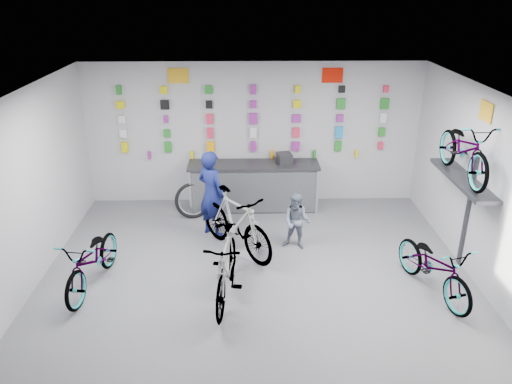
{
  "coord_description": "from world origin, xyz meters",
  "views": [
    {
      "loc": [
        -0.16,
        -6.14,
        4.46
      ],
      "look_at": [
        0.0,
        1.4,
        1.27
      ],
      "focal_mm": 35.0,
      "sensor_mm": 36.0,
      "label": 1
    }
  ],
  "objects_px": {
    "bike_left": "(93,260)",
    "bike_service": "(236,222)",
    "bike_center": "(226,267)",
    "customer": "(297,221)",
    "bike_right": "(434,266)",
    "counter": "(254,187)",
    "clerk": "(211,194)"
  },
  "relations": [
    {
      "from": "bike_left",
      "to": "bike_service",
      "type": "height_order",
      "value": "bike_service"
    },
    {
      "from": "bike_left",
      "to": "bike_service",
      "type": "bearing_deg",
      "value": 33.85
    },
    {
      "from": "bike_center",
      "to": "customer",
      "type": "bearing_deg",
      "value": 58.7
    },
    {
      "from": "bike_right",
      "to": "customer",
      "type": "distance_m",
      "value": 2.44
    },
    {
      "from": "counter",
      "to": "bike_left",
      "type": "relative_size",
      "value": 1.51
    },
    {
      "from": "counter",
      "to": "clerk",
      "type": "height_order",
      "value": "clerk"
    },
    {
      "from": "bike_right",
      "to": "bike_service",
      "type": "xyz_separation_m",
      "value": [
        -3.04,
        1.33,
        0.11
      ]
    },
    {
      "from": "bike_right",
      "to": "customer",
      "type": "height_order",
      "value": "customer"
    },
    {
      "from": "bike_center",
      "to": "bike_service",
      "type": "xyz_separation_m",
      "value": [
        0.12,
        1.42,
        0.03
      ]
    },
    {
      "from": "bike_left",
      "to": "customer",
      "type": "height_order",
      "value": "customer"
    },
    {
      "from": "bike_right",
      "to": "bike_left",
      "type": "bearing_deg",
      "value": 160.12
    },
    {
      "from": "clerk",
      "to": "customer",
      "type": "distance_m",
      "value": 1.66
    },
    {
      "from": "customer",
      "to": "counter",
      "type": "bearing_deg",
      "value": 131.16
    },
    {
      "from": "bike_left",
      "to": "bike_right",
      "type": "distance_m",
      "value": 5.26
    },
    {
      "from": "bike_service",
      "to": "clerk",
      "type": "xyz_separation_m",
      "value": [
        -0.46,
        0.68,
        0.25
      ]
    },
    {
      "from": "counter",
      "to": "customer",
      "type": "bearing_deg",
      "value": -66.93
    },
    {
      "from": "bike_center",
      "to": "bike_service",
      "type": "distance_m",
      "value": 1.42
    },
    {
      "from": "bike_center",
      "to": "bike_right",
      "type": "xyz_separation_m",
      "value": [
        3.16,
        0.09,
        -0.08
      ]
    },
    {
      "from": "bike_center",
      "to": "clerk",
      "type": "xyz_separation_m",
      "value": [
        -0.34,
        2.1,
        0.29
      ]
    },
    {
      "from": "bike_left",
      "to": "bike_service",
      "type": "relative_size",
      "value": 0.93
    },
    {
      "from": "counter",
      "to": "clerk",
      "type": "distance_m",
      "value": 1.46
    },
    {
      "from": "counter",
      "to": "bike_service",
      "type": "relative_size",
      "value": 1.4
    },
    {
      "from": "bike_center",
      "to": "customer",
      "type": "xyz_separation_m",
      "value": [
        1.2,
        1.54,
        -0.02
      ]
    },
    {
      "from": "bike_center",
      "to": "clerk",
      "type": "distance_m",
      "value": 2.14
    },
    {
      "from": "bike_left",
      "to": "bike_right",
      "type": "bearing_deg",
      "value": 5.45
    },
    {
      "from": "bike_service",
      "to": "counter",
      "type": "bearing_deg",
      "value": 40.92
    },
    {
      "from": "bike_center",
      "to": "customer",
      "type": "distance_m",
      "value": 1.95
    },
    {
      "from": "bike_service",
      "to": "clerk",
      "type": "relative_size",
      "value": 1.16
    },
    {
      "from": "clerk",
      "to": "bike_center",
      "type": "bearing_deg",
      "value": 139.36
    },
    {
      "from": "bike_right",
      "to": "bike_center",
      "type": "bearing_deg",
      "value": 164.75
    },
    {
      "from": "bike_center",
      "to": "bike_right",
      "type": "height_order",
      "value": "bike_center"
    },
    {
      "from": "counter",
      "to": "bike_left",
      "type": "distance_m",
      "value": 3.87
    }
  ]
}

